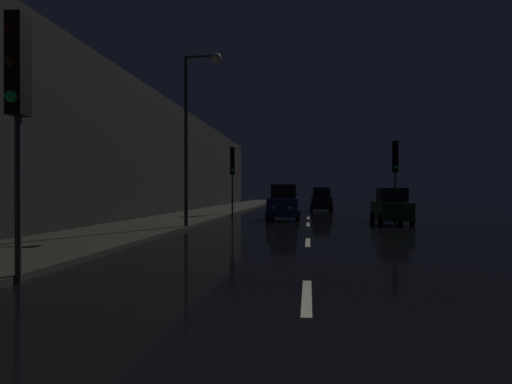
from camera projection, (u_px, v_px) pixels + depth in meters
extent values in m
cube|color=black|center=(308.00, 215.00, 27.67)|extent=(27.49, 84.00, 0.02)
cube|color=#38332B|center=(205.00, 213.00, 28.68)|extent=(4.40, 84.00, 0.15)
cube|color=#2D2B28|center=(152.00, 155.00, 25.55)|extent=(0.80, 63.00, 8.21)
cube|color=beige|center=(307.00, 296.00, 6.37)|extent=(0.16, 2.20, 0.01)
cube|color=beige|center=(308.00, 242.00, 13.03)|extent=(0.16, 2.20, 0.01)
cube|color=beige|center=(308.00, 224.00, 20.07)|extent=(0.16, 2.20, 0.01)
cube|color=beige|center=(308.00, 218.00, 24.90)|extent=(0.16, 2.20, 0.01)
cylinder|color=#38383A|center=(395.00, 196.00, 23.76)|extent=(0.12, 0.12, 2.86)
cube|color=black|center=(395.00, 157.00, 23.76)|extent=(0.31, 0.35, 1.90)
sphere|color=black|center=(396.00, 146.00, 23.58)|extent=(0.22, 0.22, 0.22)
sphere|color=black|center=(396.00, 156.00, 23.58)|extent=(0.22, 0.22, 0.22)
sphere|color=#19D84C|center=(396.00, 167.00, 23.58)|extent=(0.22, 0.22, 0.22)
cylinder|color=#38383A|center=(18.00, 199.00, 7.28)|extent=(0.12, 0.12, 3.13)
cube|color=black|center=(18.00, 65.00, 7.28)|extent=(0.33, 0.37, 1.90)
sphere|color=black|center=(11.00, 27.00, 7.10)|extent=(0.22, 0.22, 0.22)
sphere|color=black|center=(12.00, 62.00, 7.10)|extent=(0.22, 0.22, 0.22)
sphere|color=#19D84C|center=(12.00, 96.00, 7.10)|extent=(0.22, 0.22, 0.22)
cylinder|color=#38383A|center=(232.00, 195.00, 27.17)|extent=(0.12, 0.12, 2.86)
cube|color=black|center=(232.00, 161.00, 27.17)|extent=(0.38, 0.40, 1.90)
sphere|color=black|center=(232.00, 152.00, 26.99)|extent=(0.22, 0.22, 0.22)
sphere|color=black|center=(232.00, 161.00, 26.99)|extent=(0.22, 0.22, 0.22)
sphere|color=#19D84C|center=(232.00, 170.00, 26.99)|extent=(0.22, 0.22, 0.22)
cylinder|color=#2D2D30|center=(186.00, 143.00, 17.56)|extent=(0.16, 0.16, 7.79)
cylinder|color=#2D2D30|center=(201.00, 56.00, 17.46)|extent=(1.40, 0.10, 0.10)
sphere|color=beige|center=(216.00, 58.00, 17.36)|extent=(0.44, 0.44, 0.44)
cube|color=#141E51|center=(284.00, 206.00, 24.22)|extent=(1.77, 4.14, 1.08)
cube|color=black|center=(284.00, 191.00, 24.36)|extent=(1.51, 2.07, 0.83)
cylinder|color=black|center=(297.00, 215.00, 22.67)|extent=(0.22, 0.63, 0.63)
cylinder|color=black|center=(268.00, 215.00, 22.90)|extent=(0.22, 0.63, 0.63)
cylinder|color=black|center=(299.00, 213.00, 25.54)|extent=(0.22, 0.63, 0.63)
cylinder|color=black|center=(272.00, 212.00, 25.77)|extent=(0.22, 0.63, 0.63)
sphere|color=white|center=(290.00, 208.00, 22.14)|extent=(0.18, 0.18, 0.18)
sphere|color=white|center=(273.00, 208.00, 22.27)|extent=(0.18, 0.18, 0.18)
sphere|color=red|center=(293.00, 205.00, 26.16)|extent=(0.18, 0.18, 0.18)
sphere|color=red|center=(279.00, 205.00, 26.29)|extent=(0.18, 0.18, 0.18)
cube|color=black|center=(321.00, 203.00, 33.75)|extent=(1.69, 3.94, 1.03)
cube|color=black|center=(321.00, 192.00, 33.61)|extent=(1.44, 1.97, 0.79)
cylinder|color=black|center=(311.00, 207.00, 35.23)|extent=(0.21, 0.60, 0.60)
cylinder|color=black|center=(330.00, 207.00, 35.01)|extent=(0.21, 0.60, 0.60)
cylinder|color=black|center=(312.00, 208.00, 32.50)|extent=(0.21, 0.60, 0.60)
cylinder|color=black|center=(332.00, 208.00, 32.27)|extent=(0.21, 0.60, 0.60)
sphere|color=slate|center=(315.00, 202.00, 35.73)|extent=(0.17, 0.17, 0.17)
sphere|color=slate|center=(326.00, 202.00, 35.60)|extent=(0.17, 0.17, 0.17)
sphere|color=red|center=(316.00, 203.00, 31.90)|extent=(0.17, 0.17, 0.17)
sphere|color=red|center=(328.00, 203.00, 31.77)|extent=(0.17, 0.17, 0.17)
cube|color=#0F3819|center=(391.00, 210.00, 21.12)|extent=(1.57, 3.67, 0.96)
cube|color=black|center=(392.00, 195.00, 20.99)|extent=(1.34, 1.84, 0.73)
cylinder|color=black|center=(373.00, 216.00, 22.50)|extent=(0.19, 0.56, 0.56)
cylinder|color=black|center=(400.00, 216.00, 22.30)|extent=(0.19, 0.56, 0.56)
cylinder|color=black|center=(381.00, 219.00, 19.96)|extent=(0.19, 0.56, 0.56)
cylinder|color=black|center=(412.00, 220.00, 19.75)|extent=(0.19, 0.56, 0.56)
sphere|color=slate|center=(377.00, 209.00, 22.97)|extent=(0.16, 0.16, 0.16)
sphere|color=slate|center=(392.00, 209.00, 22.85)|extent=(0.16, 0.16, 0.16)
sphere|color=red|center=(390.00, 212.00, 19.40)|extent=(0.16, 0.16, 0.16)
sphere|color=red|center=(408.00, 212.00, 19.28)|extent=(0.16, 0.16, 0.16)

